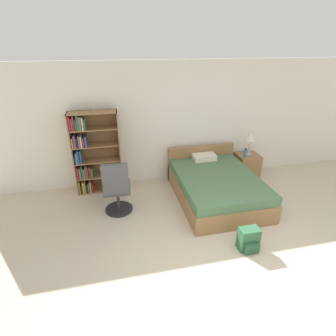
{
  "coord_description": "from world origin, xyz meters",
  "views": [
    {
      "loc": [
        -1.54,
        -2.19,
        2.91
      ],
      "look_at": [
        -0.61,
        1.98,
        0.85
      ],
      "focal_mm": 28.0,
      "sensor_mm": 36.0,
      "label": 1
    }
  ],
  "objects": [
    {
      "name": "ground_plane",
      "position": [
        0.0,
        0.0,
        0.0
      ],
      "size": [
        14.0,
        14.0,
        0.0
      ],
      "primitive_type": "plane",
      "color": "beige"
    },
    {
      "name": "water_bottle",
      "position": [
        1.37,
        2.8,
        0.63
      ],
      "size": [
        0.06,
        0.06,
        0.22
      ],
      "color": "teal",
      "rests_on": "nightstand"
    },
    {
      "name": "bed",
      "position": [
        0.41,
        2.13,
        0.27
      ],
      "size": [
        1.54,
        2.09,
        0.78
      ],
      "color": "olive",
      "rests_on": "ground_plane"
    },
    {
      "name": "backpack_green",
      "position": [
        0.35,
        0.6,
        0.18
      ],
      "size": [
        0.3,
        0.25,
        0.37
      ],
      "color": "#2D603D",
      "rests_on": "ground_plane"
    },
    {
      "name": "bookshelf",
      "position": [
        -2.01,
        2.96,
        0.85
      ],
      "size": [
        0.94,
        0.33,
        1.71
      ],
      "color": "olive",
      "rests_on": "ground_plane"
    },
    {
      "name": "nightstand",
      "position": [
        1.52,
        2.91,
        0.26
      ],
      "size": [
        0.51,
        0.48,
        0.53
      ],
      "color": "olive",
      "rests_on": "ground_plane"
    },
    {
      "name": "wall_back",
      "position": [
        0.0,
        3.23,
        1.3
      ],
      "size": [
        9.0,
        0.06,
        2.6
      ],
      "color": "silver",
      "rests_on": "ground_plane"
    },
    {
      "name": "office_chair",
      "position": [
        -1.55,
        1.99,
        0.51
      ],
      "size": [
        0.51,
        0.59,
        1.09
      ],
      "color": "#232326",
      "rests_on": "ground_plane"
    },
    {
      "name": "table_lamp",
      "position": [
        1.53,
        2.94,
        0.94
      ],
      "size": [
        0.21,
        0.21,
        0.52
      ],
      "color": "#B2B2B7",
      "rests_on": "nightstand"
    }
  ]
}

